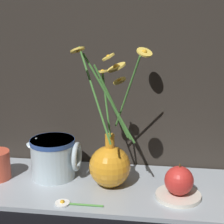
# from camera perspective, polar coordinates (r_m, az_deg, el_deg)

# --- Properties ---
(ground_plane) EXTENTS (6.00, 6.00, 0.00)m
(ground_plane) POSITION_cam_1_polar(r_m,az_deg,el_deg) (1.02, 0.14, -11.74)
(ground_plane) COLOR black
(shelf) EXTENTS (0.78, 0.29, 0.01)m
(shelf) POSITION_cam_1_polar(r_m,az_deg,el_deg) (1.01, 0.14, -11.44)
(shelf) COLOR #9EA8B2
(shelf) RESTS_ON ground_plane
(vase_with_flowers) EXTENTS (0.19, 0.23, 0.38)m
(vase_with_flowers) POSITION_cam_1_polar(r_m,az_deg,el_deg) (0.98, -0.30, -7.60)
(vase_with_flowers) COLOR orange
(vase_with_flowers) RESTS_ON shelf
(ceramic_pitcher) EXTENTS (0.15, 0.12, 0.12)m
(ceramic_pitcher) POSITION_cam_1_polar(r_m,az_deg,el_deg) (1.05, -8.86, -6.68)
(ceramic_pitcher) COLOR silver
(ceramic_pitcher) RESTS_ON shelf
(saucer_plate) EXTENTS (0.11, 0.11, 0.01)m
(saucer_plate) POSITION_cam_1_polar(r_m,az_deg,el_deg) (0.97, 10.05, -12.43)
(saucer_plate) COLOR silver
(saucer_plate) RESTS_ON shelf
(orange_fruit) EXTENTS (0.07, 0.07, 0.08)m
(orange_fruit) POSITION_cam_1_polar(r_m,az_deg,el_deg) (0.95, 10.17, -10.25)
(orange_fruit) COLOR red
(orange_fruit) RESTS_ON saucer_plate
(loose_daisy) EXTENTS (0.12, 0.04, 0.01)m
(loose_daisy) POSITION_cam_1_polar(r_m,az_deg,el_deg) (0.93, -6.72, -13.66)
(loose_daisy) COLOR #4C8E3D
(loose_daisy) RESTS_ON shelf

